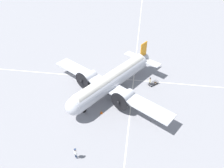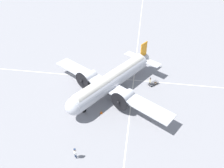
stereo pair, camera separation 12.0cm
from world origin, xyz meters
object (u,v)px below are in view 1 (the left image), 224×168
object	(u,v)px
crew_foreground	(75,152)
suitcase_near_door	(155,83)
baggage_cart	(153,83)
traffic_cone	(101,112)
airliner_main	(110,81)
passenger_boarding	(150,81)

from	to	relation	value
crew_foreground	suitcase_near_door	xyz separation A→B (m)	(10.00, 16.74, -0.80)
crew_foreground	baggage_cart	bearing A→B (deg)	96.50
traffic_cone	baggage_cart	bearing A→B (deg)	47.32
airliner_main	passenger_boarding	size ratio (longest dim) A/B	12.19
crew_foreground	baggage_cart	xyz separation A→B (m)	(9.64, 16.75, -0.80)
airliner_main	passenger_boarding	world-z (taller)	airliner_main
airliner_main	passenger_boarding	xyz separation A→B (m)	(6.61, 3.04, -1.49)
crew_foreground	traffic_cone	xyz separation A→B (m)	(1.72, 8.15, -0.84)
passenger_boarding	baggage_cart	world-z (taller)	passenger_boarding
passenger_boarding	suitcase_near_door	xyz separation A→B (m)	(1.02, 0.57, -0.82)
baggage_cart	traffic_cone	bearing A→B (deg)	3.90
suitcase_near_door	traffic_cone	world-z (taller)	suitcase_near_door
passenger_boarding	suitcase_near_door	distance (m)	1.43
baggage_cart	crew_foreground	bearing A→B (deg)	16.65
airliner_main	baggage_cart	world-z (taller)	airliner_main
suitcase_near_door	baggage_cart	distance (m)	0.36
baggage_cart	traffic_cone	distance (m)	11.69
passenger_boarding	baggage_cart	bearing A→B (deg)	102.41
crew_foreground	passenger_boarding	distance (m)	18.50
airliner_main	suitcase_near_door	xyz separation A→B (m)	(7.64, 3.60, -2.31)
suitcase_near_door	baggage_cart	size ratio (longest dim) A/B	0.29
airliner_main	baggage_cart	distance (m)	8.45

